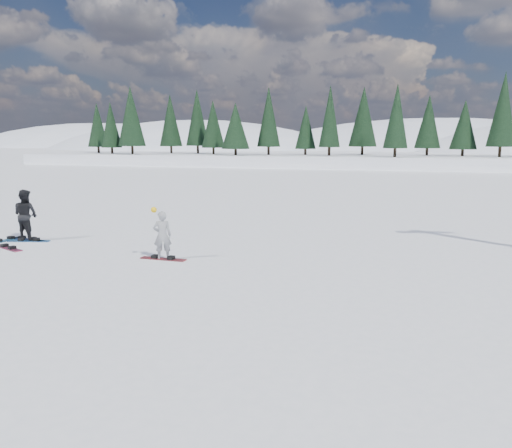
{
  "coord_description": "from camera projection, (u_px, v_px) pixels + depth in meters",
  "views": [
    {
      "loc": [
        9.81,
        -14.23,
        3.73
      ],
      "look_at": [
        5.44,
        0.52,
        1.1
      ],
      "focal_mm": 35.0,
      "sensor_mm": 36.0,
      "label": 1
    }
  ],
  "objects": [
    {
      "name": "snowboarder_man",
      "position": [
        26.0,
        215.0,
        18.48
      ],
      "size": [
        0.98,
        0.8,
        1.9
      ],
      "primitive_type": "imported",
      "rotation": [
        0.0,
        0.0,
        3.06
      ],
      "color": "black",
      "rests_on": "ground"
    },
    {
      "name": "snowboard_man",
      "position": [
        28.0,
        240.0,
        18.64
      ],
      "size": [
        1.52,
        0.49,
        0.03
      ],
      "primitive_type": "cube",
      "rotation": [
        0.0,
        0.0,
        -0.15
      ],
      "color": "navy",
      "rests_on": "ground"
    },
    {
      "name": "snowboard_loose_b",
      "position": [
        8.0,
        248.0,
        17.16
      ],
      "size": [
        1.49,
        0.84,
        0.03
      ],
      "primitive_type": "cube",
      "rotation": [
        0.0,
        0.0,
        -0.4
      ],
      "color": "maroon",
      "rests_on": "ground"
    },
    {
      "name": "snowboard_loose_c",
      "position": [
        29.0,
        241.0,
        18.38
      ],
      "size": [
        1.52,
        0.65,
        0.03
      ],
      "primitive_type": "cube",
      "rotation": [
        0.0,
        0.0,
        0.25
      ],
      "color": "#1D5C9F",
      "rests_on": "ground"
    },
    {
      "name": "snowboarder_woman",
      "position": [
        162.0,
        235.0,
        15.49
      ],
      "size": [
        0.66,
        0.57,
        1.67
      ],
      "rotation": [
        0.0,
        0.0,
        3.59
      ],
      "color": "#9E9EA3",
      "rests_on": "ground"
    },
    {
      "name": "snowboard_loose_a",
      "position": [
        5.0,
        241.0,
        18.45
      ],
      "size": [
        0.41,
        1.52,
        0.03
      ],
      "primitive_type": "cube",
      "rotation": [
        0.0,
        0.0,
        1.48
      ],
      "color": "#1A6594",
      "rests_on": "ground"
    },
    {
      "name": "snowboard_woman",
      "position": [
        163.0,
        259.0,
        15.62
      ],
      "size": [
        1.5,
        0.31,
        0.03
      ],
      "primitive_type": "cube",
      "rotation": [
        0.0,
        0.0,
        -0.02
      ],
      "color": "maroon",
      "rests_on": "ground"
    },
    {
      "name": "alpine_backdrop",
      "position": [
        348.0,
        183.0,
        201.26
      ],
      "size": [
        412.5,
        227.0,
        53.2
      ],
      "color": "white",
      "rests_on": "ground"
    },
    {
      "name": "ground",
      "position": [
        97.0,
        251.0,
        16.82
      ],
      "size": [
        420.0,
        420.0,
        0.0
      ],
      "primitive_type": "plane",
      "color": "white",
      "rests_on": "ground"
    }
  ]
}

